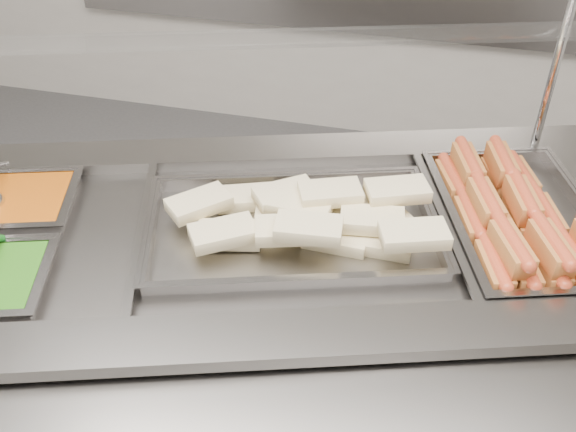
% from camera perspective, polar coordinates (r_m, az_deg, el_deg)
% --- Properties ---
extents(steam_counter, '(2.05, 1.38, 0.90)m').
position_cam_1_polar(steam_counter, '(1.86, -1.58, -11.74)').
color(steam_counter, slate).
rests_on(steam_counter, ground).
extents(tray_rail, '(1.80, 0.89, 0.05)m').
position_cam_1_polar(tray_rail, '(1.23, -0.79, -17.61)').
color(tray_rail, gray).
rests_on(tray_rail, steam_counter).
extents(sneeze_guard, '(1.67, 0.79, 0.44)m').
position_cam_1_polar(sneeze_guard, '(1.55, -2.48, 15.10)').
color(sneeze_guard, silver).
rests_on(sneeze_guard, steam_counter).
extents(pan_hotdogs, '(0.50, 0.63, 0.10)m').
position_cam_1_polar(pan_hotdogs, '(1.70, 19.78, -0.93)').
color(pan_hotdogs, gray).
rests_on(pan_hotdogs, steam_counter).
extents(pan_wraps, '(0.77, 0.59, 0.07)m').
position_cam_1_polar(pan_wraps, '(1.56, 0.37, -1.41)').
color(pan_wraps, gray).
rests_on(pan_wraps, steam_counter).
extents(pan_beans, '(0.36, 0.32, 0.10)m').
position_cam_1_polar(pan_beans, '(1.79, -23.17, 0.35)').
color(pan_beans, gray).
rests_on(pan_beans, steam_counter).
extents(hotdogs_in_buns, '(0.45, 0.56, 0.12)m').
position_cam_1_polar(hotdogs_in_buns, '(1.65, 19.61, 0.00)').
color(hotdogs_in_buns, '#9A5920').
rests_on(hotdogs_in_buns, pan_hotdogs).
extents(tortilla_wraps, '(0.69, 0.37, 0.10)m').
position_cam_1_polar(tortilla_wraps, '(1.54, 2.41, -0.09)').
color(tortilla_wraps, beige).
rests_on(tortilla_wraps, pan_wraps).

